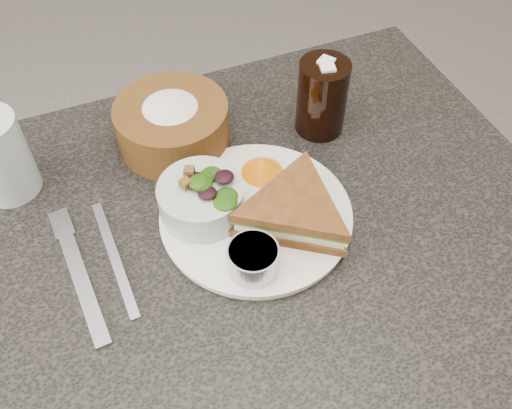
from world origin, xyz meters
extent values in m
cube|color=black|center=(0.00, 0.00, 0.38)|extent=(1.00, 0.70, 0.75)
cylinder|color=silver|center=(0.07, 0.01, 0.76)|extent=(0.27, 0.27, 0.01)
cylinder|color=#A6A6A6|center=(0.03, -0.07, 0.78)|extent=(0.08, 0.08, 0.04)
cone|color=orange|center=(0.10, 0.08, 0.78)|extent=(0.09, 0.09, 0.03)
cube|color=gray|center=(-0.18, 0.00, 0.75)|extent=(0.03, 0.21, 0.01)
cube|color=#9C9FA8|center=(-0.14, 0.02, 0.75)|extent=(0.02, 0.20, 0.00)
camera|label=1|loc=(-0.12, -0.45, 1.39)|focal=40.00mm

